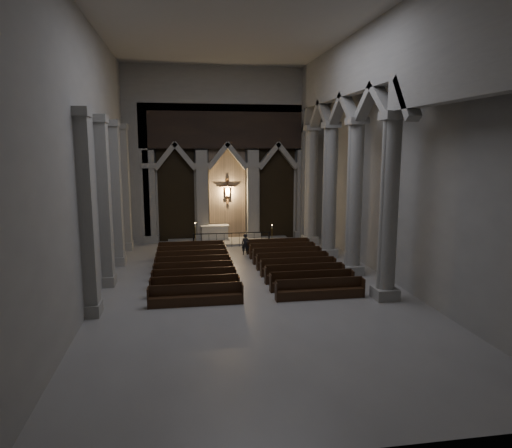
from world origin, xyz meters
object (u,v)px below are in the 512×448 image
Objects in this scene: worshipper at (245,244)px; altar at (215,232)px; altar_rail at (232,237)px; candle_stand_right at (272,240)px; pews at (245,268)px; candle_stand_left at (195,240)px.

altar is at bearing 122.89° from worshipper.
worshipper reaches higher than altar_rail.
altar_rail is at bearing 176.70° from candle_stand_right.
pews is at bearing -83.65° from altar.
altar_rail is at bearing -65.80° from altar.
altar is 4.70m from worshipper.
altar_rail is 3.20× the size of candle_stand_left.
candle_stand_left reaches higher than altar_rail.
candle_stand_right is at bearing 58.57° from worshipper.
worshipper reaches higher than altar.
candle_stand_left is at bearing 108.03° from pews.
candle_stand_left reaches higher than altar.
altar is 1.34× the size of candle_stand_right.
candle_stand_right is 2.98m from worshipper.
pews is 7.26× the size of worshipper.
altar is at bearing 114.20° from altar_rail.
candle_stand_left is 5.15m from candle_stand_right.
candle_stand_right reaches higher than altar_rail.
altar_rail is at bearing -17.53° from candle_stand_left.
candle_stand_left is at bearing 169.86° from candle_stand_right.
worshipper is (-2.09, -2.11, 0.25)m from candle_stand_right.
worshipper is (1.58, -4.43, -0.01)m from altar.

